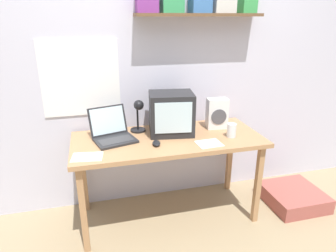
{
  "coord_description": "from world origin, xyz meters",
  "views": [
    {
      "loc": [
        -0.56,
        -2.17,
        1.67
      ],
      "look_at": [
        0.0,
        0.0,
        0.84
      ],
      "focal_mm": 32.0,
      "sensor_mm": 36.0,
      "label": 1
    }
  ],
  "objects": [
    {
      "name": "ground_plane",
      "position": [
        0.0,
        0.0,
        0.0
      ],
      "size": [
        12.0,
        12.0,
        0.0
      ],
      "primitive_type": "plane",
      "color": "#9C8865"
    },
    {
      "name": "back_wall",
      "position": [
        0.01,
        0.38,
        1.31
      ],
      "size": [
        5.6,
        0.24,
        2.6
      ],
      "color": "silver",
      "rests_on": "ground_plane"
    },
    {
      "name": "corner_desk",
      "position": [
        0.0,
        0.0,
        0.67
      ],
      "size": [
        1.52,
        0.66,
        0.74
      ],
      "color": "#B07F53",
      "rests_on": "ground_plane"
    },
    {
      "name": "crt_monitor",
      "position": [
        0.05,
        0.09,
        0.91
      ],
      "size": [
        0.39,
        0.34,
        0.34
      ],
      "rotation": [
        0.0,
        0.0,
        -0.15
      ],
      "color": "#232326",
      "rests_on": "corner_desk"
    },
    {
      "name": "laptop",
      "position": [
        -0.44,
        0.09,
        0.8
      ],
      "size": [
        0.38,
        0.38,
        0.24
      ],
      "rotation": [
        0.0,
        0.0,
        0.27
      ],
      "color": "#232326",
      "rests_on": "corner_desk"
    },
    {
      "name": "desk_lamp",
      "position": [
        -0.21,
        0.18,
        0.91
      ],
      "size": [
        0.13,
        0.16,
        0.28
      ],
      "rotation": [
        0.0,
        0.0,
        0.11
      ],
      "color": "black",
      "rests_on": "corner_desk"
    },
    {
      "name": "juice_glass",
      "position": [
        0.5,
        -0.11,
        0.79
      ],
      "size": [
        0.07,
        0.07,
        0.11
      ],
      "color": "white",
      "rests_on": "corner_desk"
    },
    {
      "name": "space_heater",
      "position": [
        0.47,
        0.11,
        0.87
      ],
      "size": [
        0.19,
        0.12,
        0.26
      ],
      "rotation": [
        0.0,
        0.0,
        -0.09
      ],
      "color": "white",
      "rests_on": "corner_desk"
    },
    {
      "name": "computer_mouse",
      "position": [
        -0.12,
        -0.12,
        0.76
      ],
      "size": [
        0.07,
        0.11,
        0.03
      ],
      "rotation": [
        0.0,
        0.0,
        -0.14
      ],
      "color": "black",
      "rests_on": "corner_desk"
    },
    {
      "name": "open_notebook",
      "position": [
        0.28,
        -0.2,
        0.74
      ],
      "size": [
        0.19,
        0.17,
        0.0
      ],
      "rotation": [
        0.0,
        0.0,
        0.06
      ],
      "color": "white",
      "rests_on": "corner_desk"
    },
    {
      "name": "loose_paper_near_laptop",
      "position": [
        -0.64,
        -0.2,
        0.74
      ],
      "size": [
        0.23,
        0.17,
        0.0
      ],
      "rotation": [
        0.0,
        0.0,
        -0.14
      ],
      "color": "white",
      "rests_on": "corner_desk"
    },
    {
      "name": "floor_cushion",
      "position": [
        1.18,
        -0.13,
        0.07
      ],
      "size": [
        0.5,
        0.5,
        0.14
      ],
      "color": "#A7534A",
      "rests_on": "ground_plane"
    }
  ]
}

